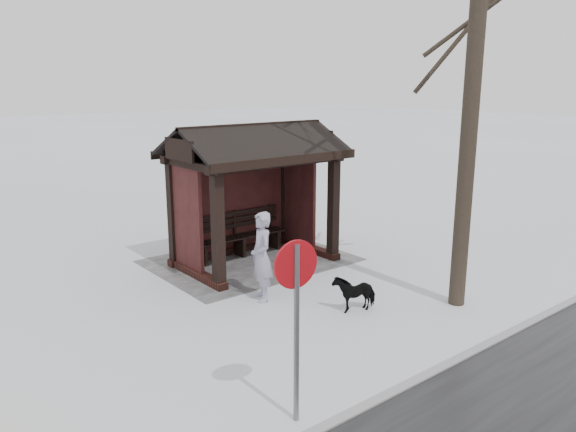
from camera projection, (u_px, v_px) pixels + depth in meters
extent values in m
plane|color=silver|center=(256.00, 263.00, 12.52)|extent=(120.00, 120.00, 0.00)
cube|color=gray|center=(470.00, 353.00, 8.34)|extent=(120.00, 0.15, 0.06)
cube|color=gray|center=(250.00, 260.00, 12.67)|extent=(4.20, 3.20, 0.02)
cube|color=#351913|center=(233.00, 250.00, 13.18)|extent=(3.30, 0.22, 0.16)
cube|color=#351913|center=(307.00, 247.00, 13.41)|extent=(0.22, 2.10, 0.16)
cube|color=#351913|center=(196.00, 274.00, 11.59)|extent=(0.22, 2.10, 0.16)
cube|color=black|center=(333.00, 210.00, 12.48)|extent=(0.20, 0.20, 2.30)
cube|color=black|center=(218.00, 233.00, 10.65)|extent=(0.20, 0.20, 2.30)
cube|color=black|center=(283.00, 198.00, 13.84)|extent=(0.20, 0.20, 2.30)
cube|color=black|center=(173.00, 215.00, 12.02)|extent=(0.20, 0.20, 2.30)
cube|color=black|center=(232.00, 202.00, 12.91)|extent=(2.80, 0.08, 2.14)
cube|color=black|center=(298.00, 198.00, 13.38)|extent=(0.08, 1.17, 2.14)
cube|color=black|center=(187.00, 217.00, 11.55)|extent=(0.08, 1.17, 2.14)
cube|color=black|center=(280.00, 162.00, 11.28)|extent=(3.40, 0.20, 0.18)
cube|color=black|center=(231.00, 153.00, 12.64)|extent=(3.40, 0.20, 0.18)
cylinder|color=black|center=(474.00, 61.00, 9.24)|extent=(0.29, 0.29, 8.55)
imported|color=#9E96AF|center=(261.00, 257.00, 10.23)|extent=(0.57, 0.70, 1.67)
imported|color=black|center=(354.00, 292.00, 9.92)|extent=(0.82, 0.52, 0.64)
cylinder|color=slate|center=(296.00, 335.00, 6.48)|extent=(0.07, 0.07, 2.19)
cylinder|color=#A90C13|center=(296.00, 264.00, 6.29)|extent=(0.57, 0.09, 0.57)
cylinder|color=white|center=(295.00, 264.00, 6.30)|extent=(0.44, 0.07, 0.44)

